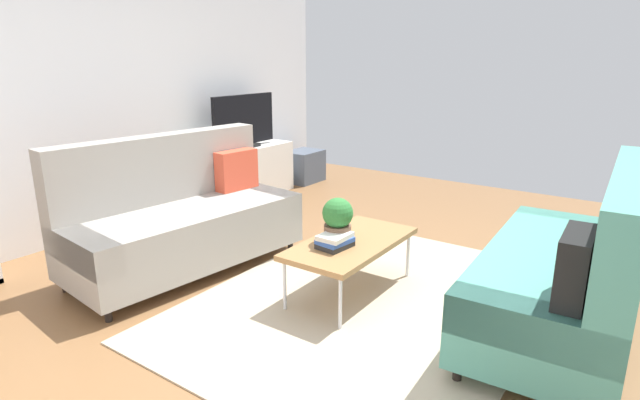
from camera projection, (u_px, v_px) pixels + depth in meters
ground_plane at (346, 291)px, 3.86m from camera, size 7.68×7.68×0.00m
wall_far at (108, 85)px, 5.01m from camera, size 6.40×0.12×2.90m
area_rug at (370, 301)px, 3.69m from camera, size 2.90×2.20×0.01m
couch_beige at (182, 217)px, 4.21m from camera, size 1.98×1.05×1.10m
couch_green at (569, 270)px, 3.17m from camera, size 1.94×0.93×1.10m
coffee_table at (351, 244)px, 3.74m from camera, size 1.10×0.56×0.42m
tv_console at (245, 173)px, 6.33m from camera, size 1.40×0.44×0.64m
tv at (244, 122)px, 6.15m from camera, size 1.00×0.20×0.64m
storage_trunk at (304, 166)px, 7.17m from camera, size 0.52×0.40×0.44m
potted_plant at (338, 220)px, 3.65m from camera, size 0.22×0.22×0.33m
table_book_0 at (335, 245)px, 3.59m from camera, size 0.26×0.21×0.04m
table_book_1 at (335, 240)px, 3.58m from camera, size 0.26×0.21×0.03m
table_book_2 at (335, 236)px, 3.58m from camera, size 0.24×0.18×0.03m
vase_0 at (205, 146)px, 5.79m from camera, size 0.11×0.11×0.18m
bottle_0 at (222, 143)px, 5.87m from camera, size 0.06×0.06×0.23m
bottle_1 at (228, 143)px, 5.96m from camera, size 0.05×0.05×0.19m
bottle_2 at (234, 144)px, 6.05m from camera, size 0.06×0.06×0.15m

